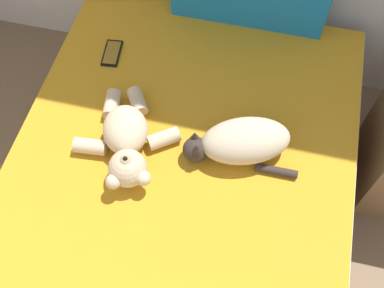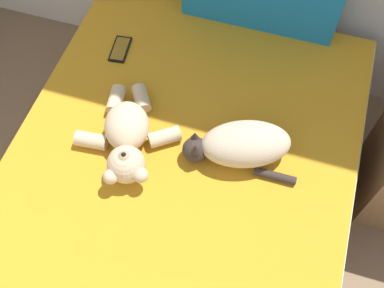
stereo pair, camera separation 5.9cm
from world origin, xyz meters
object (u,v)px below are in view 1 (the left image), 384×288
Objects in this scene: bed at (173,222)px; cell_phone at (112,53)px; teddy_bear at (126,141)px; cat at (240,142)px.

cell_phone is (-0.43, 0.61, 0.25)m from bed.
bed is 4.33× the size of teddy_bear.
teddy_bear is at bearing -64.48° from cell_phone.
cat is 0.43m from teddy_bear.
teddy_bear is 3.09× the size of cell_phone.
cat is at bearing -29.33° from cell_phone.
cell_phone is (-0.22, 0.45, -0.06)m from teddy_bear.
cell_phone is at bearing 150.67° from cat.
cat is 0.73m from cell_phone.
bed is 0.46m from cat.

